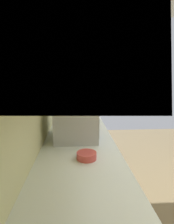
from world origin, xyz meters
TOP-DOWN VIEW (x-y plane):
  - wall_back at (0.00, 1.66)m, footprint 4.09×0.12m
  - counter_run at (-0.45, 1.28)m, footprint 3.06×0.66m
  - upper_cabinets at (-0.45, 1.42)m, footprint 2.31×0.35m
  - oven_range at (1.43, 1.27)m, footprint 0.71×0.68m
  - microwave at (0.05, 1.30)m, footprint 0.45×0.40m
  - bowl at (-0.41, 1.23)m, footprint 0.15×0.15m

SIDE VIEW (x-z plane):
  - counter_run at x=-0.45m, z-range 0.00..0.91m
  - oven_range at x=1.43m, z-range -0.07..1.02m
  - bowl at x=-0.41m, z-range 0.92..0.97m
  - microwave at x=0.05m, z-range 0.91..1.24m
  - wall_back at x=0.00m, z-range 0.00..2.62m
  - upper_cabinets at x=-0.45m, z-range 1.49..2.22m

